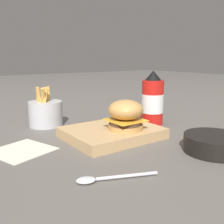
% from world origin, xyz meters
% --- Properties ---
extents(ground_plane, '(6.00, 6.00, 0.00)m').
position_xyz_m(ground_plane, '(0.00, 0.00, 0.00)').
color(ground_plane, '#5B5651').
extents(serving_board, '(0.28, 0.22, 0.03)m').
position_xyz_m(serving_board, '(-0.01, 0.03, 0.02)').
color(serving_board, tan).
rests_on(serving_board, ground_plane).
extents(burger, '(0.11, 0.11, 0.09)m').
position_xyz_m(burger, '(-0.04, 0.07, 0.08)').
color(burger, tan).
rests_on(burger, serving_board).
extents(ketchup_bottle, '(0.08, 0.08, 0.20)m').
position_xyz_m(ketchup_bottle, '(-0.23, -0.02, 0.09)').
color(ketchup_bottle, red).
rests_on(ketchup_bottle, ground_plane).
extents(fries_basket, '(0.12, 0.12, 0.14)m').
position_xyz_m(fries_basket, '(0.10, -0.22, 0.05)').
color(fries_basket, '#B7B7BC').
rests_on(fries_basket, ground_plane).
extents(side_bowl, '(0.16, 0.16, 0.05)m').
position_xyz_m(side_bowl, '(-0.16, 0.29, 0.02)').
color(side_bowl, black).
rests_on(side_bowl, ground_plane).
extents(spoon, '(0.16, 0.08, 0.01)m').
position_xyz_m(spoon, '(0.17, 0.26, 0.01)').
color(spoon, silver).
rests_on(spoon, ground_plane).
extents(ketchup_puddle, '(0.04, 0.04, 0.00)m').
position_xyz_m(ketchup_puddle, '(-0.16, -0.13, 0.00)').
color(ketchup_puddle, '#9E140F').
rests_on(ketchup_puddle, ground_plane).
extents(parchment_square, '(0.18, 0.18, 0.00)m').
position_xyz_m(parchment_square, '(0.25, -0.01, 0.00)').
color(parchment_square, beige).
rests_on(parchment_square, ground_plane).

